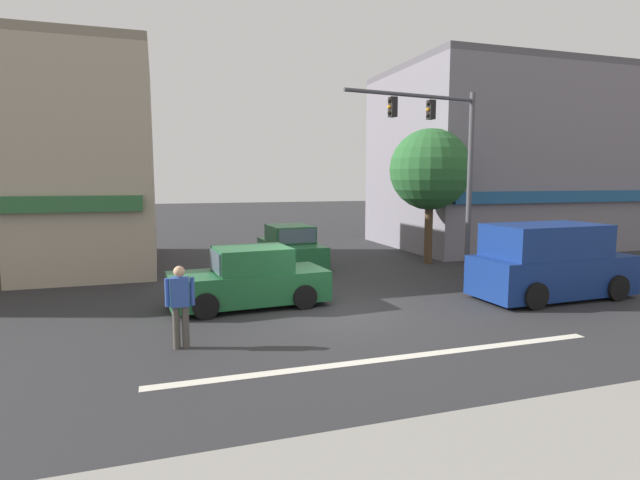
% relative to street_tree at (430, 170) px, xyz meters
% --- Properties ---
extents(ground_plane, '(120.00, 120.00, 0.00)m').
position_rel_street_tree_xyz_m(ground_plane, '(-6.15, -5.78, -3.72)').
color(ground_plane, '#2B2B2D').
extents(lane_marking_stripe, '(9.00, 0.24, 0.01)m').
position_rel_street_tree_xyz_m(lane_marking_stripe, '(-6.15, -9.28, -3.72)').
color(lane_marking_stripe, silver).
rests_on(lane_marking_stripe, ground).
extents(building_right_corner, '(12.46, 8.36, 8.70)m').
position_rel_street_tree_xyz_m(building_right_corner, '(7.00, 4.11, 0.62)').
color(building_right_corner, slate).
rests_on(building_right_corner, ground).
extents(street_tree, '(3.19, 3.19, 5.33)m').
position_rel_street_tree_xyz_m(street_tree, '(0.00, 0.00, 0.00)').
color(street_tree, '#4C3823').
rests_on(street_tree, ground).
extents(traffic_light_mast, '(4.86, 0.73, 6.20)m').
position_rel_street_tree_xyz_m(traffic_light_mast, '(-1.17, -3.06, 0.45)').
color(traffic_light_mast, '#47474C').
rests_on(traffic_light_mast, ground).
extents(sedan_crossing_leftbound, '(2.00, 4.16, 1.58)m').
position_rel_street_tree_xyz_m(sedan_crossing_leftbound, '(-5.39, 1.13, -3.01)').
color(sedan_crossing_leftbound, '#1E6033').
rests_on(sedan_crossing_leftbound, ground).
extents(sedan_parked_curbside, '(4.21, 2.10, 1.58)m').
position_rel_street_tree_xyz_m(sedan_parked_curbside, '(-8.01, -4.54, -3.01)').
color(sedan_parked_curbside, '#1E6033').
rests_on(sedan_parked_curbside, ground).
extents(van_crossing_center, '(4.65, 2.15, 2.11)m').
position_rel_street_tree_xyz_m(van_crossing_center, '(0.25, -6.26, -2.72)').
color(van_crossing_center, navy).
rests_on(van_crossing_center, ground).
extents(pedestrian_mid_crossing, '(0.57, 0.25, 1.67)m').
position_rel_street_tree_xyz_m(pedestrian_mid_crossing, '(-9.90, -7.45, -2.77)').
color(pedestrian_mid_crossing, '#4C4742').
rests_on(pedestrian_mid_crossing, ground).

